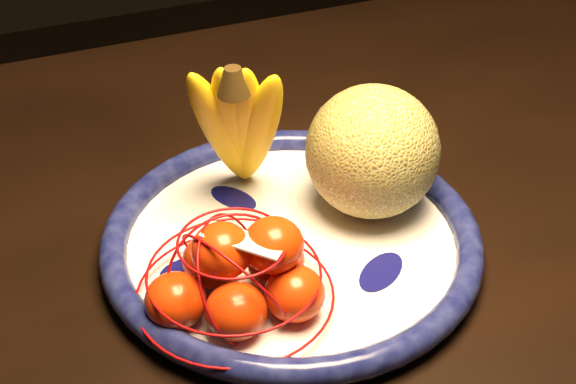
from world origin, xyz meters
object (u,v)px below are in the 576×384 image
object	(u,v)px
dining_table	(316,266)
banana_bunch	(239,120)
mandarin_bag	(240,275)
cantaloupe	(373,152)
fruit_bowl	(292,242)

from	to	relation	value
dining_table	banana_bunch	world-z (taller)	banana_bunch
dining_table	mandarin_bag	xyz separation A→B (m)	(-0.13, -0.12, 0.13)
cantaloupe	mandarin_bag	bearing A→B (deg)	-152.14
cantaloupe	dining_table	bearing A→B (deg)	145.60
fruit_bowl	mandarin_bag	distance (m)	0.11
cantaloupe	mandarin_bag	distance (m)	0.20
dining_table	banana_bunch	size ratio (longest dim) A/B	8.16
mandarin_bag	cantaloupe	bearing A→B (deg)	27.86
dining_table	fruit_bowl	bearing A→B (deg)	-132.53
fruit_bowl	banana_bunch	size ratio (longest dim) A/B	2.02
banana_bunch	mandarin_bag	distance (m)	0.18
fruit_bowl	mandarin_bag	xyz separation A→B (m)	(-0.08, -0.07, 0.03)
banana_bunch	mandarin_bag	xyz separation A→B (m)	(-0.05, -0.16, -0.06)
cantaloupe	banana_bunch	xyz separation A→B (m)	(-0.12, 0.06, 0.03)
fruit_bowl	banana_bunch	world-z (taller)	banana_bunch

